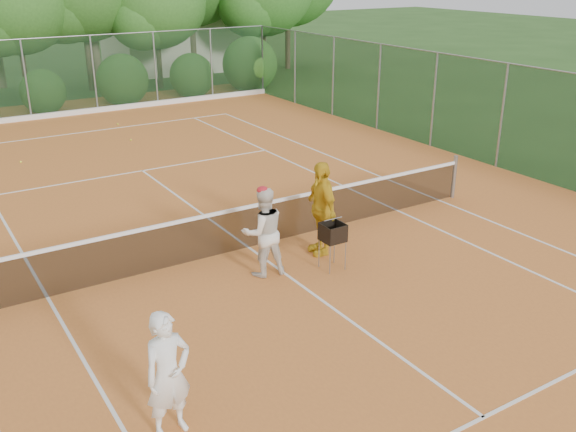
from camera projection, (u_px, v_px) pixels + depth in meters
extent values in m
plane|color=#264A1A|center=(249.00, 249.00, 13.50)|extent=(120.00, 120.00, 0.00)
cube|color=orange|center=(249.00, 248.00, 13.50)|extent=(18.00, 36.00, 0.02)
cube|color=beige|center=(183.00, 42.00, 36.32)|extent=(8.00, 5.00, 3.00)
cylinder|color=gray|center=(454.00, 177.00, 16.23)|extent=(0.10, 0.10, 1.10)
cube|color=black|center=(249.00, 228.00, 13.33)|extent=(11.87, 0.03, 0.86)
cube|color=white|center=(248.00, 207.00, 13.16)|extent=(11.87, 0.04, 0.07)
imported|color=white|center=(168.00, 375.00, 7.89)|extent=(0.67, 0.49, 1.71)
imported|color=silver|center=(263.00, 232.00, 12.06)|extent=(0.93, 0.77, 1.75)
ellipsoid|color=red|center=(263.00, 190.00, 11.75)|extent=(0.22, 0.22, 0.14)
imported|color=gold|center=(321.00, 208.00, 12.95)|extent=(0.68, 1.21, 1.95)
cylinder|color=gray|center=(330.00, 260.00, 12.25)|extent=(0.02, 0.02, 0.60)
cylinder|color=gray|center=(334.00, 249.00, 12.72)|extent=(0.02, 0.02, 0.60)
cube|color=black|center=(333.00, 232.00, 12.31)|extent=(0.41, 0.41, 0.35)
sphere|color=yellow|center=(21.00, 162.00, 19.25)|extent=(0.07, 0.07, 0.07)
sphere|color=gold|center=(118.00, 124.00, 23.79)|extent=(0.07, 0.07, 0.07)
sphere|color=gold|center=(131.00, 140.00, 21.66)|extent=(0.07, 0.07, 0.07)
cube|color=white|center=(88.00, 132.00, 22.86)|extent=(11.03, 0.06, 0.01)
cube|color=white|center=(439.00, 200.00, 16.21)|extent=(0.06, 23.77, 0.01)
cube|color=white|center=(48.00, 298.00, 11.46)|extent=(0.06, 23.77, 0.01)
cube|color=white|center=(398.00, 211.00, 15.53)|extent=(0.06, 23.77, 0.01)
cube|color=white|center=(142.00, 171.00, 18.54)|extent=(8.23, 0.06, 0.01)
cube|color=white|center=(484.00, 417.00, 8.45)|extent=(8.23, 0.06, 0.01)
cube|color=white|center=(249.00, 248.00, 13.49)|extent=(0.06, 12.80, 0.01)
cube|color=#19381E|center=(61.00, 77.00, 24.77)|extent=(18.00, 0.02, 3.00)
cylinder|color=gray|center=(262.00, 60.00, 29.22)|extent=(0.07, 0.07, 3.00)
cylinder|color=gray|center=(262.00, 60.00, 29.22)|extent=(0.07, 0.07, 3.00)
cylinder|color=brown|center=(23.00, 58.00, 27.98)|extent=(0.24, 0.24, 3.50)
cylinder|color=brown|center=(87.00, 46.00, 29.75)|extent=(0.28, 0.28, 4.10)
cylinder|color=brown|center=(159.00, 52.00, 30.42)|extent=(0.23, 0.23, 3.40)
cylinder|color=brown|center=(192.00, 31.00, 33.80)|extent=(0.32, 0.32, 4.65)
cylinder|color=brown|center=(264.00, 40.00, 33.63)|extent=(0.26, 0.26, 3.80)
cylinder|color=brown|center=(288.00, 30.00, 36.04)|extent=(0.29, 0.29, 4.25)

